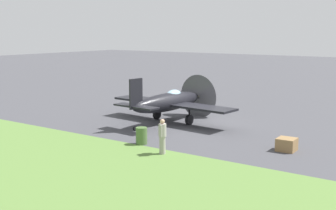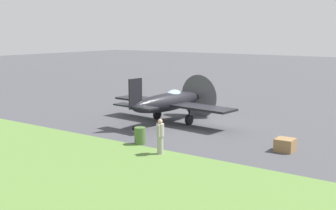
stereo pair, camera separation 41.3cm
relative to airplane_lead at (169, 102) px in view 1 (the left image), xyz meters
name	(u,v)px [view 1 (the left image)]	position (x,y,z in m)	size (l,w,h in m)	color
ground_plane	(202,126)	(2.25, 0.38, -1.37)	(160.00, 160.00, 0.00)	#424247
grass_verge	(62,172)	(2.25, -11.18, -1.37)	(120.00, 11.00, 0.01)	#567A38
airplane_lead	(169,102)	(0.00, 0.00, 0.00)	(9.23, 7.31, 3.28)	black
ground_crew_chief	(162,136)	(4.02, -6.38, -0.46)	(0.38, 0.59, 1.73)	#9E998E
fuel_drum	(141,136)	(2.01, -5.46, -0.92)	(0.60, 0.60, 0.90)	#476633
supply_crate	(287,144)	(8.76, -2.34, -1.05)	(0.90, 0.90, 0.64)	olive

